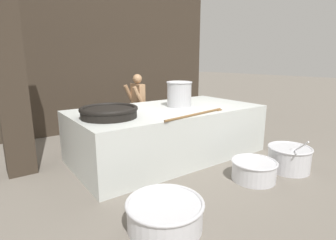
{
  "coord_description": "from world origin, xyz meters",
  "views": [
    {
      "loc": [
        -3.03,
        -4.2,
        1.92
      ],
      "look_at": [
        0.0,
        0.0,
        0.74
      ],
      "focal_mm": 28.0,
      "sensor_mm": 36.0,
      "label": 1
    }
  ],
  "objects": [
    {
      "name": "prep_bowl_meat",
      "position": [
        -1.46,
        -1.95,
        0.18
      ],
      "size": [
        0.93,
        0.93,
        0.33
      ],
      "color": "silver",
      "rests_on": "ground_plane"
    },
    {
      "name": "back_wall",
      "position": [
        0.0,
        3.0,
        2.02
      ],
      "size": [
        6.89,
        0.24,
        4.05
      ],
      "primitive_type": "cube",
      "color": "#382D23",
      "rests_on": "ground_plane"
    },
    {
      "name": "cook",
      "position": [
        0.1,
        1.41,
        0.87
      ],
      "size": [
        0.38,
        0.58,
        1.61
      ],
      "rotation": [
        0.0,
        0.0,
        3.12
      ],
      "color": "#9E7551",
      "rests_on": "ground_plane"
    },
    {
      "name": "stirring_paddle",
      "position": [
        0.01,
        -0.87,
        1.01
      ],
      "size": [
        1.48,
        0.3,
        0.04
      ],
      "rotation": [
        0.0,
        0.0,
        0.16
      ],
      "color": "brown",
      "rests_on": "hearth_platform"
    },
    {
      "name": "stock_pot",
      "position": [
        0.3,
        0.01,
        1.26
      ],
      "size": [
        0.53,
        0.53,
        0.51
      ],
      "color": "#B7B7BC",
      "rests_on": "hearth_platform"
    },
    {
      "name": "prep_bowl_extra",
      "position": [
        0.45,
        -1.78,
        0.18
      ],
      "size": [
        0.74,
        0.74,
        0.33
      ],
      "color": "silver",
      "rests_on": "ground_plane"
    },
    {
      "name": "hearth_platform",
      "position": [
        0.0,
        0.0,
        0.5
      ],
      "size": [
        3.77,
        1.96,
        0.99
      ],
      "color": "silver",
      "rests_on": "ground_plane"
    },
    {
      "name": "ground_plane",
      "position": [
        0.0,
        0.0,
        0.0
      ],
      "size": [
        60.0,
        60.0,
        0.0
      ],
      "primitive_type": "plane",
      "color": "slate"
    },
    {
      "name": "support_pillar",
      "position": [
        -2.6,
        0.81,
        2.02
      ],
      "size": [
        0.45,
        0.45,
        4.05
      ],
      "primitive_type": "cube",
      "color": "#382D23",
      "rests_on": "ground_plane"
    },
    {
      "name": "prep_bowl_vegetables",
      "position": [
        1.29,
        -1.9,
        0.24
      ],
      "size": [
        0.75,
        0.86,
        0.72
      ],
      "color": "silver",
      "rests_on": "ground_plane"
    },
    {
      "name": "giant_wok_near",
      "position": [
        -1.33,
        -0.16,
        1.09
      ],
      "size": [
        0.96,
        0.96,
        0.19
      ],
      "color": "black",
      "rests_on": "hearth_platform"
    }
  ]
}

